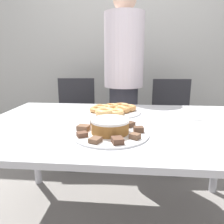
{
  "coord_description": "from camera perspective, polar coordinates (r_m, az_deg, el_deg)",
  "views": [
    {
      "loc": [
        0.06,
        -1.24,
        1.11
      ],
      "look_at": [
        -0.05,
        0.02,
        0.79
      ],
      "focal_mm": 35.0,
      "sensor_mm": 36.0,
      "label": 1
    }
  ],
  "objects": [
    {
      "name": "donut_6",
      "position": [
        1.44,
        1.15,
        -0.1
      ],
      "size": [
        0.1,
        0.1,
        0.03
      ],
      "color": "#E5AD66",
      "rests_on": "plate_donuts"
    },
    {
      "name": "donut_8",
      "position": [
        1.57,
        4.12,
        1.1
      ],
      "size": [
        0.12,
        0.12,
        0.04
      ],
      "color": "#C68447",
      "rests_on": "plate_donuts"
    },
    {
      "name": "donut_4",
      "position": [
        1.53,
        -3.56,
        0.68
      ],
      "size": [
        0.12,
        0.12,
        0.03
      ],
      "color": "#D18E4C",
      "rests_on": "plate_donuts"
    },
    {
      "name": "donut_0",
      "position": [
        1.54,
        0.37,
        0.76
      ],
      "size": [
        0.11,
        0.11,
        0.03
      ],
      "color": "tan",
      "rests_on": "plate_donuts"
    },
    {
      "name": "donut_3",
      "position": [
        1.6,
        -2.85,
        1.29
      ],
      "size": [
        0.11,
        0.11,
        0.03
      ],
      "color": "#D18E4C",
      "rests_on": "plate_donuts"
    },
    {
      "name": "donut_2",
      "position": [
        1.61,
        -0.03,
        1.45
      ],
      "size": [
        0.11,
        0.11,
        0.04
      ],
      "color": "#C68447",
      "rests_on": "plate_donuts"
    },
    {
      "name": "lamington_2",
      "position": [
        1.03,
        5.99,
        -6.3
      ],
      "size": [
        0.06,
        0.06,
        0.02
      ],
      "rotation": [
        0.0,
        0.0,
        5.74
      ],
      "color": "brown",
      "rests_on": "plate_cake"
    },
    {
      "name": "lamington_1",
      "position": [
        0.97,
        1.43,
        -7.41
      ],
      "size": [
        0.06,
        0.07,
        0.03
      ],
      "rotation": [
        0.0,
        0.0,
        5.04
      ],
      "color": "brown",
      "rests_on": "plate_cake"
    },
    {
      "name": "wall_back",
      "position": [
        2.89,
        4.13,
        17.67
      ],
      "size": [
        8.0,
        0.05,
        2.6
      ],
      "color": "beige",
      "rests_on": "ground_plane"
    },
    {
      "name": "donut_1",
      "position": [
        1.64,
        2.44,
        1.59
      ],
      "size": [
        0.12,
        0.12,
        0.03
      ],
      "color": "#C68447",
      "rests_on": "plate_donuts"
    },
    {
      "name": "person_standing",
      "position": [
        2.11,
        3.08,
        8.32
      ],
      "size": [
        0.37,
        0.37,
        1.72
      ],
      "color": "#383842",
      "rests_on": "ground_plane"
    },
    {
      "name": "napkin",
      "position": [
        1.48,
        21.47,
        -1.61
      ],
      "size": [
        0.12,
        0.1,
        0.01
      ],
      "color": "white",
      "rests_on": "table"
    },
    {
      "name": "office_chair_left",
      "position": [
        2.39,
        -9.52,
        -2.94
      ],
      "size": [
        0.48,
        0.48,
        0.89
      ],
      "rotation": [
        0.0,
        0.0,
        0.09
      ],
      "color": "black",
      "rests_on": "ground_plane"
    },
    {
      "name": "plate_cake",
      "position": [
        1.11,
        -0.51,
        -5.64
      ],
      "size": [
        0.39,
        0.39,
        0.01
      ],
      "color": "white",
      "rests_on": "table"
    },
    {
      "name": "lamington_3",
      "position": [
        1.12,
        6.94,
        -4.53
      ],
      "size": [
        0.05,
        0.05,
        0.03
      ],
      "rotation": [
        0.0,
        0.0,
        6.44
      ],
      "color": "#513828",
      "rests_on": "plate_cake"
    },
    {
      "name": "donut_7",
      "position": [
        1.52,
        2.71,
        0.6
      ],
      "size": [
        0.11,
        0.11,
        0.03
      ],
      "color": "#C68447",
      "rests_on": "plate_donuts"
    },
    {
      "name": "frosted_cake",
      "position": [
        1.09,
        -0.52,
        -3.65
      ],
      "size": [
        0.19,
        0.19,
        0.07
      ],
      "color": "#9E662D",
      "rests_on": "plate_cake"
    },
    {
      "name": "donut_5",
      "position": [
        1.45,
        -1.85,
        0.1
      ],
      "size": [
        0.13,
        0.13,
        0.04
      ],
      "color": "#E5AD66",
      "rests_on": "plate_donuts"
    },
    {
      "name": "plate_donuts",
      "position": [
        1.55,
        0.36,
        0.07
      ],
      "size": [
        0.39,
        0.39,
        0.01
      ],
      "color": "white",
      "rests_on": "table"
    },
    {
      "name": "lamington_4",
      "position": [
        1.2,
        4.55,
        -3.23
      ],
      "size": [
        0.07,
        0.07,
        0.03
      ],
      "rotation": [
        0.0,
        0.0,
        7.13
      ],
      "color": "#513828",
      "rests_on": "plate_cake"
    },
    {
      "name": "lamington_6",
      "position": [
        1.22,
        -4.23,
        -2.89
      ],
      "size": [
        0.07,
        0.07,
        0.03
      ],
      "rotation": [
        0.0,
        0.0,
        8.53
      ],
      "color": "#513828",
      "rests_on": "plate_cake"
    },
    {
      "name": "office_chair_right",
      "position": [
        2.35,
        15.54,
        -3.53
      ],
      "size": [
        0.47,
        0.47,
        0.89
      ],
      "rotation": [
        0.0,
        0.0,
        0.07
      ],
      "color": "black",
      "rests_on": "ground_plane"
    },
    {
      "name": "lamington_8",
      "position": [
        1.06,
        -7.79,
        -5.82
      ],
      "size": [
        0.06,
        0.06,
        0.02
      ],
      "rotation": [
        0.0,
        0.0,
        9.93
      ],
      "color": "brown",
      "rests_on": "plate_cake"
    },
    {
      "name": "table",
      "position": [
        1.32,
        2.14,
        -5.9
      ],
      "size": [
        1.66,
        1.07,
        0.73
      ],
      "color": "silver",
      "rests_on": "ground_plane"
    },
    {
      "name": "lamington_7",
      "position": [
        1.15,
        -7.44,
        -4.06
      ],
      "size": [
        0.07,
        0.06,
        0.03
      ],
      "rotation": [
        0.0,
        0.0,
        9.23
      ],
      "color": "brown",
      "rests_on": "plate_cake"
    },
    {
      "name": "lamington_5",
      "position": [
        1.24,
        0.3,
        -2.66
      ],
      "size": [
        0.05,
        0.06,
        0.02
      ],
      "rotation": [
        0.0,
        0.0,
        7.83
      ],
      "color": "brown",
      "rests_on": "plate_cake"
    },
    {
      "name": "lamington_0",
      "position": [
        0.98,
        -4.38,
        -7.3
      ],
      "size": [
        0.06,
        0.07,
        0.02
      ],
      "rotation": [
        0.0,
        0.0,
        4.34
      ],
      "color": "brown",
      "rests_on": "plate_cake"
    }
  ]
}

